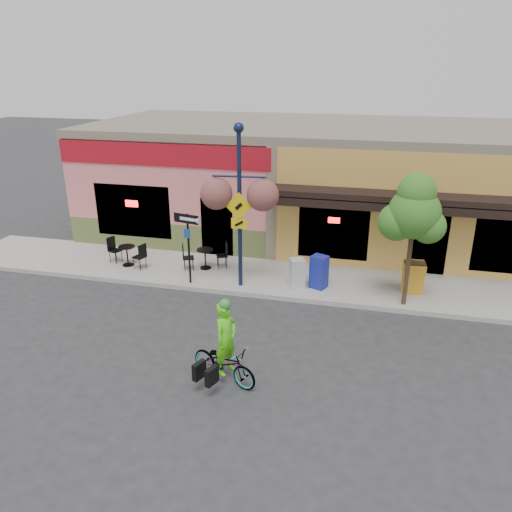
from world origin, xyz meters
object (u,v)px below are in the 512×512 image
at_px(street_tree, 411,241).
at_px(newspaper_box_blue, 319,272).
at_px(bicycle, 224,363).
at_px(building, 315,179).
at_px(newspaper_box_grey, 297,273).
at_px(cyclist_rider, 226,348).
at_px(one_way_sign, 189,249).
at_px(lamp_post, 240,208).

bearing_deg(street_tree, newspaper_box_blue, 167.74).
xyz_separation_m(bicycle, street_tree, (4.11, 4.66, 1.67)).
distance_m(building, newspaper_box_grey, 6.44).
bearing_deg(cyclist_rider, bicycle, 111.78).
distance_m(newspaper_box_grey, street_tree, 3.62).
bearing_deg(one_way_sign, street_tree, 13.10).
distance_m(cyclist_rider, one_way_sign, 5.32).
xyz_separation_m(building, one_way_sign, (-3.10, -6.69, -0.94)).
relative_size(one_way_sign, newspaper_box_grey, 2.43).
height_order(one_way_sign, street_tree, street_tree).
bearing_deg(one_way_sign, bicycle, -48.29).
relative_size(cyclist_rider, newspaper_box_grey, 1.80).
distance_m(lamp_post, newspaper_box_grey, 2.74).
bearing_deg(street_tree, newspaper_box_grey, 172.73).
bearing_deg(newspaper_box_blue, street_tree, 10.70).
relative_size(one_way_sign, newspaper_box_blue, 2.19).
xyz_separation_m(building, newspaper_box_grey, (0.30, -6.23, -1.62)).
height_order(building, street_tree, building).
relative_size(one_way_sign, street_tree, 0.59).
relative_size(lamp_post, one_way_sign, 2.19).
bearing_deg(building, one_way_sign, -114.85).
xyz_separation_m(newspaper_box_blue, newspaper_box_grey, (-0.67, -0.15, -0.05)).
bearing_deg(lamp_post, newspaper_box_blue, 3.46).
distance_m(one_way_sign, newspaper_box_blue, 4.17).
bearing_deg(one_way_sign, newspaper_box_blue, 21.20).
height_order(cyclist_rider, street_tree, street_tree).
bearing_deg(building, street_tree, -61.75).
distance_m(lamp_post, street_tree, 5.08).
bearing_deg(one_way_sign, building, 77.87).
bearing_deg(newspaper_box_grey, lamp_post, 163.30).
relative_size(bicycle, street_tree, 0.44).
height_order(cyclist_rider, newspaper_box_grey, cyclist_rider).
xyz_separation_m(bicycle, one_way_sign, (-2.56, 4.62, 0.85)).
bearing_deg(street_tree, one_way_sign, -179.63).
xyz_separation_m(lamp_post, newspaper_box_blue, (2.45, 0.40, -2.01)).
relative_size(lamp_post, street_tree, 1.29).
height_order(building, one_way_sign, building).
distance_m(cyclist_rider, street_tree, 6.31).
relative_size(building, newspaper_box_grey, 19.08).
xyz_separation_m(bicycle, lamp_post, (-0.93, 4.82, 2.24)).
bearing_deg(newspaper_box_blue, newspaper_box_grey, -144.69).
xyz_separation_m(lamp_post, one_way_sign, (-1.63, -0.21, -1.38)).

